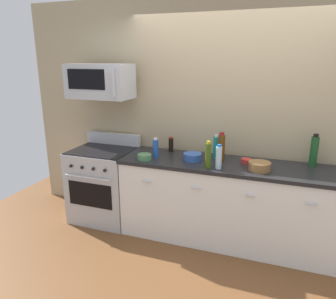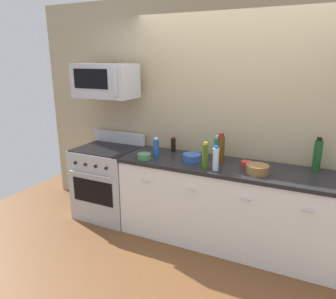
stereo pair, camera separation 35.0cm
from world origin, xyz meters
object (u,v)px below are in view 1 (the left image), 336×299
bottle_sparkling_teal (216,147)px  bowl_wooden_salad (259,166)px  bottle_wine_green (314,151)px  bowl_blue_mixing (193,157)px  bowl_red_small (247,161)px  bottle_water_clear (219,157)px  range_oven (104,184)px  bottle_olive_oil (208,155)px  bottle_wine_amber (221,148)px  microwave (100,81)px  bottle_soda_blue (156,148)px  bottle_soy_sauce_dark (171,145)px  bowl_green_glaze (144,157)px

bottle_sparkling_teal → bowl_wooden_salad: 0.57m
bottle_wine_green → bowl_blue_mixing: size_ratio=1.70×
bowl_blue_mixing → bowl_red_small: bearing=10.0°
bottle_water_clear → bottle_sparkling_teal: bearing=105.2°
range_oven → bottle_olive_oil: size_ratio=3.75×
bottle_water_clear → bottle_wine_amber: size_ratio=0.79×
microwave → bottle_wine_green: bearing=4.0°
bottle_olive_oil → bowl_wooden_salad: 0.52m
bottle_wine_green → bottle_olive_oil: bearing=-157.0°
range_oven → bottle_wine_green: bottle_wine_green is taller
microwave → bottle_water_clear: microwave is taller
microwave → bottle_olive_oil: microwave is taller
bottle_olive_oil → bottle_wine_amber: 0.28m
bottle_soda_blue → bowl_blue_mixing: size_ratio=1.12×
bottle_wine_amber → range_oven: bearing=-178.1°
bowl_red_small → bowl_blue_mixing: bearing=-170.0°
bottle_wine_amber → bottle_olive_oil: bearing=-107.3°
bottle_wine_amber → bottle_soy_sauce_dark: size_ratio=1.77×
microwave → bottle_wine_amber: size_ratio=2.30×
bottle_sparkling_teal → range_oven: bearing=-174.0°
bowl_wooden_salad → bowl_blue_mixing: bearing=172.8°
bottle_olive_oil → bowl_green_glaze: size_ratio=1.83×
bowl_wooden_salad → range_oven: bearing=176.3°
bottle_olive_oil → bottle_soy_sauce_dark: size_ratio=1.55×
range_oven → bottle_soda_blue: bearing=-5.0°
bottle_soy_sauce_dark → microwave: bearing=-168.2°
bottle_olive_oil → bowl_blue_mixing: bearing=138.5°
bottle_soda_blue → bowl_green_glaze: 0.17m
bottle_soy_sauce_dark → bowl_blue_mixing: bearing=-36.0°
bowl_wooden_salad → bottle_soy_sauce_dark: bearing=162.3°
bottle_olive_oil → range_oven: bearing=170.9°
bowl_blue_mixing → bowl_red_small: size_ratio=1.74×
microwave → bottle_soda_blue: (0.74, -0.11, -0.72)m
bottle_olive_oil → bottle_sparkling_teal: bottle_olive_oil is taller
microwave → bottle_sparkling_teal: (1.39, 0.10, -0.70)m
range_oven → bottle_water_clear: bottle_water_clear is taller
bottle_soy_sauce_dark → bowl_blue_mixing: 0.42m
microwave → bottle_sparkling_teal: bearing=4.2°
range_oven → bottle_wine_amber: bearing=1.9°
microwave → bowl_wooden_salad: bearing=-5.0°
bottle_water_clear → bottle_soda_blue: bearing=169.4°
range_oven → bottle_wine_green: size_ratio=3.10×
range_oven → bottle_olive_oil: 1.52m
bowl_wooden_salad → bowl_red_small: size_ratio=1.89×
bottle_soda_blue → bowl_wooden_salad: 1.15m
bottle_soy_sauce_dark → bottle_wine_green: bottle_wine_green is taller
bowl_wooden_salad → bottle_wine_amber: bearing=158.2°
bottle_soda_blue → bowl_red_small: bearing=7.8°
bottle_water_clear → bowl_red_small: (0.25, 0.28, -0.10)m
bottle_water_clear → bowl_green_glaze: size_ratio=1.63×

